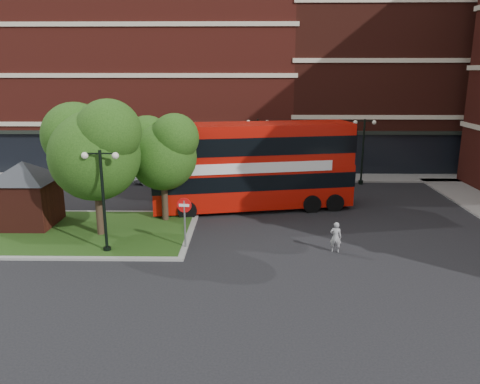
{
  "coord_description": "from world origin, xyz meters",
  "views": [
    {
      "loc": [
        1.2,
        -20.72,
        8.51
      ],
      "look_at": [
        0.83,
        4.26,
        2.0
      ],
      "focal_mm": 35.0,
      "sensor_mm": 36.0,
      "label": 1
    }
  ],
  "objects_px": {
    "bus": "(253,161)",
    "car_silver": "(160,175)",
    "car_white": "(275,175)",
    "woman": "(336,237)"
  },
  "relations": [
    {
      "from": "woman",
      "to": "car_white",
      "type": "distance_m",
      "value": 14.15
    },
    {
      "from": "car_silver",
      "to": "car_white",
      "type": "xyz_separation_m",
      "value": [
        8.92,
        0.0,
        0.01
      ]
    },
    {
      "from": "woman",
      "to": "car_silver",
      "type": "bearing_deg",
      "value": -39.06
    },
    {
      "from": "bus",
      "to": "car_silver",
      "type": "bearing_deg",
      "value": 125.41
    },
    {
      "from": "bus",
      "to": "woman",
      "type": "relative_size",
      "value": 8.4
    },
    {
      "from": "bus",
      "to": "car_white",
      "type": "distance_m",
      "value": 7.38
    },
    {
      "from": "bus",
      "to": "car_white",
      "type": "bearing_deg",
      "value": 63.71
    },
    {
      "from": "bus",
      "to": "woman",
      "type": "bearing_deg",
      "value": -72.72
    },
    {
      "from": "bus",
      "to": "woman",
      "type": "xyz_separation_m",
      "value": [
        3.93,
        -7.26,
        -2.35
      ]
    },
    {
      "from": "woman",
      "to": "car_white",
      "type": "height_order",
      "value": "woman"
    }
  ]
}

